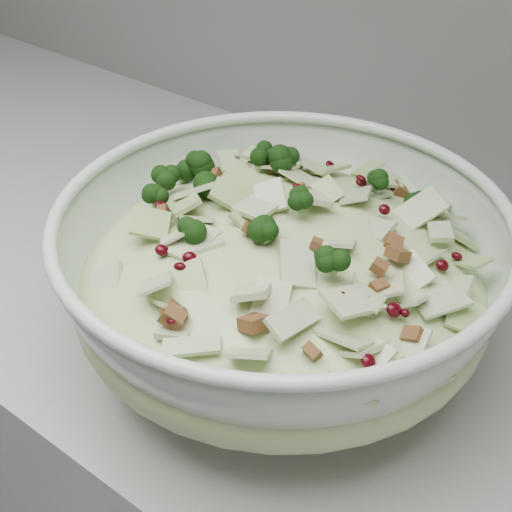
% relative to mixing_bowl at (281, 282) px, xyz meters
% --- Properties ---
extents(mixing_bowl, '(0.42, 0.42, 0.15)m').
position_rel_mixing_bowl_xyz_m(mixing_bowl, '(0.00, 0.00, 0.00)').
color(mixing_bowl, silver).
rests_on(mixing_bowl, counter).
extents(salad, '(0.43, 0.43, 0.15)m').
position_rel_mixing_bowl_xyz_m(salad, '(-0.00, 0.00, 0.02)').
color(salad, '#BBC788').
rests_on(salad, mixing_bowl).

